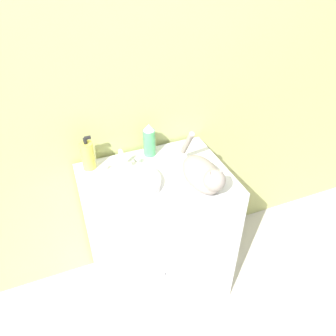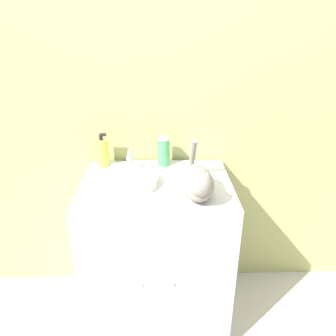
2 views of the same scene
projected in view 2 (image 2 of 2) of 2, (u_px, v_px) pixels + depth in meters
wall_back at (155, 89)px, 1.72m from camera, size 6.00×0.05×2.50m
vanity_cabinet at (157, 253)px, 1.78m from camera, size 0.74×0.56×0.86m
sink_basin at (128, 181)px, 1.58m from camera, size 0.29×0.29×0.04m
faucet at (130, 162)px, 1.70m from camera, size 0.20×0.11×0.12m
cat at (197, 182)px, 1.44m from camera, size 0.16×0.38×0.23m
soap_bottle at (102, 153)px, 1.75m from camera, size 0.07×0.07×0.19m
spray_bottle at (163, 150)px, 1.75m from camera, size 0.07×0.07×0.19m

